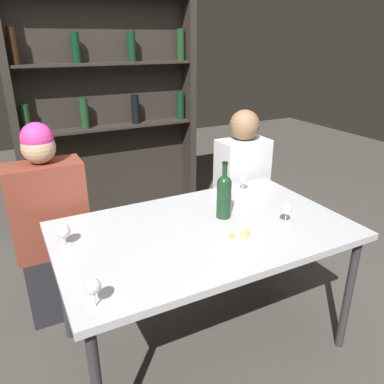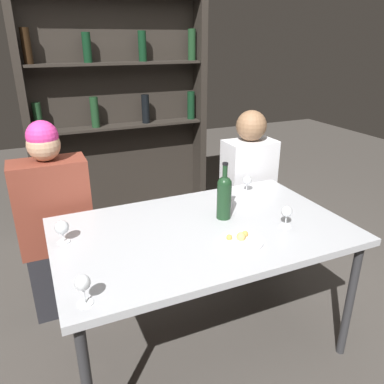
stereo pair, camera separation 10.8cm
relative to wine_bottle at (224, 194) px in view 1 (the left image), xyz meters
The scene contains 11 objects.
ground_plane 0.90m from the wine_bottle, 157.14° to the right, with size 10.00×10.00×0.00m, color #47423D.
dining_table 0.25m from the wine_bottle, 157.14° to the right, with size 1.49×0.91×0.75m.
wine_rack_wall 1.66m from the wine_bottle, 95.47° to the left, with size 1.55×0.21×2.23m.
wine_bottle is the anchor object (origin of this frame).
wine_glass_0 0.33m from the wine_bottle, 42.28° to the right, with size 0.06×0.06×0.11m.
wine_glass_1 0.91m from the wine_bottle, 152.22° to the right, with size 0.06×0.06×0.12m.
wine_glass_2 0.41m from the wine_bottle, 40.57° to the left, with size 0.06×0.06×0.11m.
wine_glass_3 0.83m from the wine_bottle, behind, with size 0.07×0.07×0.11m.
food_plate_0 0.30m from the wine_bottle, 100.72° to the right, with size 0.21×0.21×0.05m.
seated_person_left 1.06m from the wine_bottle, 145.30° to the left, with size 0.43×0.22×1.24m.
seated_person_right 0.84m from the wine_bottle, 48.03° to the left, with size 0.36×0.22×1.20m.
Camera 1 is at (-0.84, -1.49, 1.65)m, focal length 35.00 mm.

